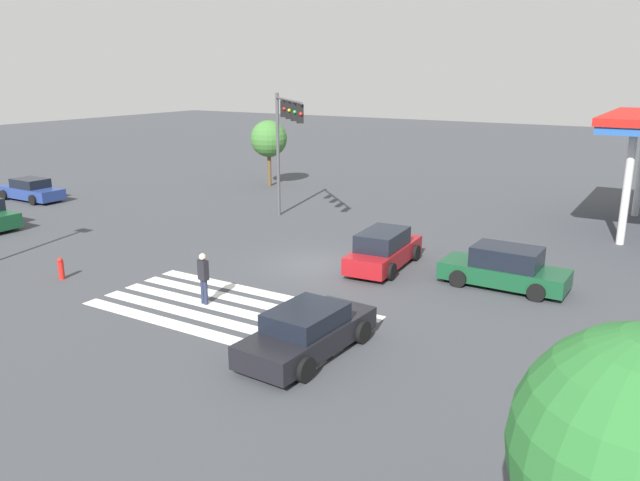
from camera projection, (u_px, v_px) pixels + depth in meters
ground_plane at (320, 265)px, 25.84m from camera, size 153.50×153.50×0.00m
crosswalk_markings at (230, 310)px, 21.00m from camera, size 9.53×4.40×0.01m
traffic_signal_mast at (285, 127)px, 31.35m from camera, size 4.50×4.50×6.66m
car_0 at (505, 268)px, 23.08m from camera, size 4.61×2.09×1.55m
car_1 at (30, 190)px, 38.69m from camera, size 4.79×1.96×1.36m
car_2 at (308, 332)px, 17.64m from camera, size 2.27×4.76×1.38m
car_3 at (384, 250)px, 25.38m from camera, size 2.18×4.76×1.58m
pedestrian at (203, 276)px, 21.29m from camera, size 0.39×0.28×1.82m
tree_corner_a at (269, 139)px, 42.84m from camera, size 2.52×2.52×4.54m
fire_hydrant at (61, 268)px, 24.03m from camera, size 0.22×0.22×0.86m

